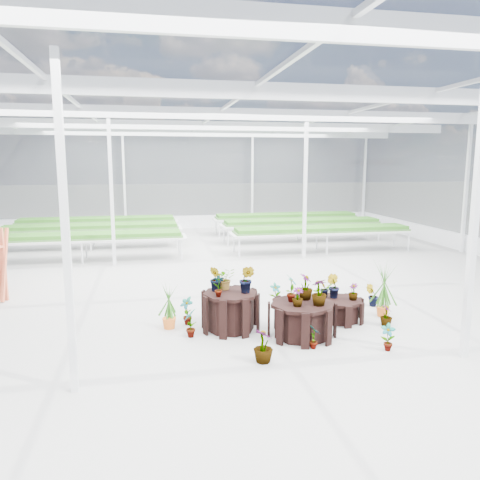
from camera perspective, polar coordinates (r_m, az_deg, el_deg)
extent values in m
plane|color=gray|center=(10.95, -0.49, -7.02)|extent=(24.00, 24.00, 0.00)
cylinder|color=black|center=(8.84, -1.18, -8.64)|extent=(1.40, 1.40, 0.72)
cylinder|color=black|center=(8.59, 7.56, -9.61)|extent=(1.42, 1.42, 0.63)
cylinder|color=black|center=(9.58, 11.94, -8.32)|extent=(0.97, 0.97, 0.43)
imported|color=#2C651C|center=(8.75, -2.94, -4.74)|extent=(0.25, 0.30, 0.49)
imported|color=#2C651C|center=(8.63, 0.85, -4.79)|extent=(0.37, 0.36, 0.52)
imported|color=#2C651C|center=(8.89, -1.83, -4.71)|extent=(0.41, 0.36, 0.42)
imported|color=#2C651C|center=(8.42, -2.60, -5.57)|extent=(0.24, 0.19, 0.41)
imported|color=#2C651C|center=(8.47, 6.28, -5.86)|extent=(0.27, 0.31, 0.50)
imported|color=#2C651C|center=(8.34, 9.62, -6.27)|extent=(0.33, 0.33, 0.48)
imported|color=#2C651C|center=(8.66, 7.99, -5.65)|extent=(0.34, 0.34, 0.47)
imported|color=#2C651C|center=(8.24, 7.04, -6.91)|extent=(0.23, 0.23, 0.33)
imported|color=#2C651C|center=(9.53, 10.22, -5.86)|extent=(0.25, 0.26, 0.37)
imported|color=#2C651C|center=(9.50, 13.65, -6.14)|extent=(0.25, 0.25, 0.33)
imported|color=#2C651C|center=(9.55, 11.28, -5.53)|extent=(0.31, 0.33, 0.47)
imported|color=#2C651C|center=(8.55, -6.05, -9.99)|extent=(0.26, 0.32, 0.53)
imported|color=#2C651C|center=(9.19, -6.49, -8.56)|extent=(0.33, 0.35, 0.55)
imported|color=#2C651C|center=(7.50, 2.85, -12.73)|extent=(0.42, 0.42, 0.55)
imported|color=#2C651C|center=(8.11, 9.01, -11.57)|extent=(0.18, 0.24, 0.42)
imported|color=#2C651C|center=(8.30, 17.57, -11.26)|extent=(0.29, 0.26, 0.46)
imported|color=#2C651C|center=(9.51, 17.42, -8.76)|extent=(0.26, 0.26, 0.41)
imported|color=#2C651C|center=(10.65, 15.79, -6.49)|extent=(0.31, 0.27, 0.49)
imported|color=#2C651C|center=(10.52, 10.01, -6.52)|extent=(0.56, 0.56, 0.47)
imported|color=#2C651C|center=(10.37, 4.34, -6.57)|extent=(0.28, 0.22, 0.49)
imported|color=#2C651C|center=(9.48, -1.01, -7.49)|extent=(0.40, 0.44, 0.69)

